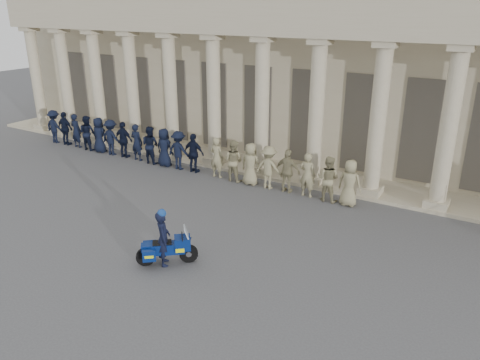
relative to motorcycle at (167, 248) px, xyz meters
name	(u,v)px	position (x,y,z in m)	size (l,w,h in m)	color
ground	(177,255)	(-0.08, 0.55, -0.53)	(90.00, 90.00, 0.00)	#4A4A4D
building	(343,64)	(-0.08, 15.29, 3.99)	(40.00, 12.50, 9.00)	tan
officer_rank	(172,149)	(-5.62, 7.24, 0.42)	(18.58, 0.72, 1.90)	black
motorcycle	(167,248)	(0.00, 0.00, 0.00)	(1.58, 1.41, 1.23)	black
rider	(163,237)	(-0.08, -0.07, 0.39)	(0.74, 0.77, 1.86)	black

